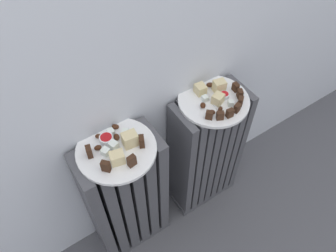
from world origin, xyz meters
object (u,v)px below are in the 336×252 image
(plate_left, at_px, (116,150))
(fork, at_px, (210,100))
(jam_bowl_right, at_px, (224,95))
(radiator_right, at_px, (205,153))
(plate_right, at_px, (214,100))
(radiator_left, at_px, (127,198))
(jam_bowl_left, at_px, (106,139))

(plate_left, bearing_deg, fork, 0.59)
(jam_bowl_right, bearing_deg, plate_left, 178.35)
(radiator_right, bearing_deg, fork, 162.88)
(plate_right, bearing_deg, jam_bowl_right, -18.94)
(plate_left, relative_size, plate_right, 1.00)
(fork, bearing_deg, plate_right, -17.12)
(plate_right, distance_m, jam_bowl_right, 0.04)
(radiator_right, height_order, jam_bowl_right, jam_bowl_right)
(radiator_left, distance_m, jam_bowl_left, 0.36)
(radiator_right, height_order, plate_left, plate_left)
(radiator_left, bearing_deg, radiator_right, -0.00)
(plate_right, bearing_deg, plate_left, 180.00)
(radiator_right, distance_m, plate_left, 0.53)
(radiator_left, bearing_deg, plate_right, 0.00)
(plate_right, height_order, jam_bowl_right, jam_bowl_right)
(plate_right, xyz_separation_m, jam_bowl_right, (0.04, -0.01, 0.02))
(jam_bowl_left, bearing_deg, radiator_left, -74.19)
(radiator_left, height_order, plate_right, plate_right)
(plate_right, bearing_deg, radiator_left, 180.00)
(fork, bearing_deg, jam_bowl_right, -18.47)
(plate_left, height_order, jam_bowl_right, jam_bowl_right)
(radiator_right, height_order, plate_right, plate_right)
(fork, bearing_deg, jam_bowl_left, 174.59)
(plate_right, height_order, fork, fork)
(jam_bowl_left, relative_size, fork, 0.49)
(jam_bowl_right, bearing_deg, fork, 161.53)
(radiator_right, relative_size, jam_bowl_left, 14.19)
(plate_left, relative_size, jam_bowl_left, 5.72)
(plate_left, bearing_deg, jam_bowl_right, -1.65)
(jam_bowl_left, bearing_deg, plate_right, -5.79)
(radiator_left, bearing_deg, fork, 0.59)
(plate_left, relative_size, fork, 2.79)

